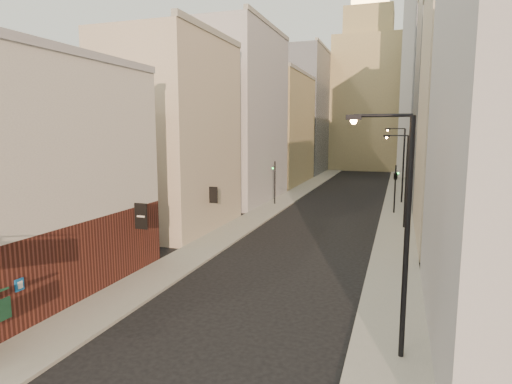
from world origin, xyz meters
name	(u,v)px	position (x,y,z in m)	size (l,w,h in m)	color
sidewalk_left	(305,188)	(-6.50, 55.00, 0.07)	(3.00, 140.00, 0.15)	gray
sidewalk_right	(398,192)	(6.50, 55.00, 0.07)	(3.00, 140.00, 0.15)	gray
near_building_left	(13,181)	(-10.99, 9.00, 6.02)	(8.30, 23.04, 12.30)	#58261D
left_bldg_beige	(172,136)	(-12.00, 26.00, 8.00)	(8.00, 12.00, 16.00)	#B3A58D
left_bldg_grey	(239,117)	(-12.00, 42.00, 10.00)	(8.00, 16.00, 20.00)	#A1A2A7
left_bldg_tan	(279,130)	(-12.00, 60.00, 8.50)	(8.00, 18.00, 17.00)	#9A8B5F
left_bldg_wingrid	(306,113)	(-12.00, 80.00, 12.00)	(8.00, 20.00, 24.00)	gray
right_bldg_beige	(478,110)	(12.00, 30.00, 10.00)	(8.00, 16.00, 20.00)	#B3A58D
right_bldg_wingrid	(452,92)	(12.00, 50.00, 13.00)	(8.00, 20.00, 26.00)	gray
highrise	(477,29)	(18.00, 78.00, 25.66)	(21.00, 23.00, 51.20)	gray
clock_tower	(367,88)	(-1.00, 92.00, 17.63)	(14.00, 14.00, 44.90)	#9A8B5F
white_tower	(424,73)	(10.00, 78.00, 18.61)	(8.00, 8.00, 41.50)	silver
streetlamp_near	(401,224)	(6.68, 9.22, 5.15)	(2.37, 0.25, 9.02)	black
streetlamp_mid	(404,176)	(6.93, 31.83, 4.61)	(2.11, 0.49, 8.08)	black
streetlamp_far	(401,161)	(6.73, 45.45, 4.98)	(2.27, 0.56, 8.72)	black
traffic_light_left	(275,176)	(-6.82, 39.82, 3.37)	(0.52, 0.37, 5.00)	black
traffic_light_right	(396,176)	(6.21, 38.53, 3.88)	(0.80, 0.80, 5.00)	black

